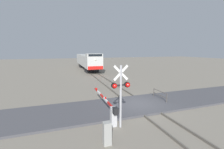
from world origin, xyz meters
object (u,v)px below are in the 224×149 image
at_px(crossing_signal, 121,90).
at_px(utility_cabinet, 107,133).
at_px(crossing_gate, 110,109).
at_px(guard_railing, 160,94).
at_px(locomotive, 87,61).

bearing_deg(crossing_signal, utility_cabinet, -132.88).
height_order(crossing_signal, crossing_gate, crossing_signal).
relative_size(utility_cabinet, guard_railing, 0.58).
relative_size(crossing_signal, crossing_gate, 0.67).
height_order(crossing_signal, utility_cabinet, crossing_signal).
bearing_deg(guard_railing, utility_cabinet, -143.96).
height_order(crossing_signal, guard_railing, crossing_signal).
bearing_deg(crossing_signal, guard_railing, 32.78).
height_order(crossing_gate, utility_cabinet, crossing_gate).
xyz_separation_m(crossing_signal, guard_railing, (5.45, 3.51, -1.82)).
bearing_deg(locomotive, crossing_gate, -96.63).
distance_m(crossing_signal, guard_railing, 6.74).
bearing_deg(guard_railing, locomotive, 95.64).
bearing_deg(crossing_signal, locomotive, 84.31).
bearing_deg(crossing_gate, crossing_signal, -69.50).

